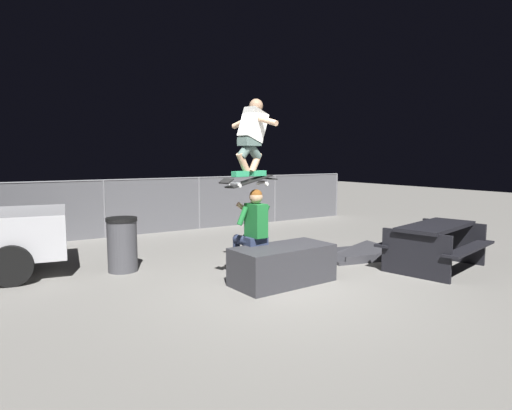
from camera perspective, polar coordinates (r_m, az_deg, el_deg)
ground_plane at (r=6.47m, az=3.20°, el=-10.52°), size 40.00×40.00×0.00m
ledge_box_main at (r=6.55m, az=3.49°, el=-7.77°), size 1.56×0.82×0.56m
person_sitting_on_ledge at (r=6.63m, az=-0.57°, el=-3.08°), size 0.59×0.76×1.39m
skateboard at (r=6.37m, az=-0.87°, el=3.10°), size 1.04×0.43×0.17m
skater_airborne at (r=6.41m, az=-0.52°, el=9.27°), size 0.64×0.88×1.12m
kicker_ramp at (r=8.34m, az=12.74°, el=-6.46°), size 1.28×1.02×0.32m
picnic_table_back at (r=7.94m, az=22.36°, el=-4.13°), size 1.97×1.70×0.75m
trash_bin at (r=7.50m, az=-17.03°, el=-4.93°), size 0.50×0.50×0.89m
fence_back at (r=11.02m, az=-13.07°, el=0.14°), size 12.05×0.05×1.36m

